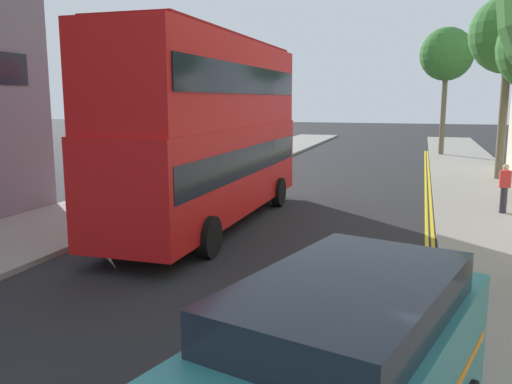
% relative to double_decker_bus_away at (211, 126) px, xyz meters
% --- Properties ---
extents(sidewalk_right, '(4.00, 80.00, 0.14)m').
position_rel_double_decker_bus_away_xyz_m(sidewalk_right, '(8.64, 1.10, -2.96)').
color(sidewalk_right, gray).
rests_on(sidewalk_right, ground).
extents(sidewalk_left, '(4.00, 80.00, 0.14)m').
position_rel_double_decker_bus_away_xyz_m(sidewalk_left, '(-4.36, 1.10, -2.96)').
color(sidewalk_left, gray).
rests_on(sidewalk_left, ground).
extents(kerb_line_outer, '(0.10, 56.00, 0.01)m').
position_rel_double_decker_bus_away_xyz_m(kerb_line_outer, '(6.54, -0.90, -3.03)').
color(kerb_line_outer, yellow).
rests_on(kerb_line_outer, ground).
extents(kerb_line_inner, '(0.10, 56.00, 0.01)m').
position_rel_double_decker_bus_away_xyz_m(kerb_line_inner, '(6.38, -0.90, -3.03)').
color(kerb_line_inner, yellow).
rests_on(kerb_line_inner, ground).
extents(double_decker_bus_away, '(2.83, 10.82, 5.64)m').
position_rel_double_decker_bus_away_xyz_m(double_decker_bus_away, '(0.00, 0.00, 0.00)').
color(double_decker_bus_away, red).
rests_on(double_decker_bus_away, ground).
extents(pedestrian_far, '(0.34, 0.22, 1.62)m').
position_rel_double_decker_bus_away_xyz_m(pedestrian_far, '(8.77, 3.80, -2.04)').
color(pedestrian_far, '#2D2D38').
rests_on(pedestrian_far, sidewalk_right).
extents(street_tree_near, '(3.55, 3.55, 8.39)m').
position_rel_double_decker_bus_away_xyz_m(street_tree_near, '(9.65, 12.23, 3.66)').
color(street_tree_near, '#6B6047').
rests_on(street_tree_near, sidewalk_right).
extents(street_tree_far, '(3.49, 3.49, 8.41)m').
position_rel_double_decker_bus_away_xyz_m(street_tree_far, '(7.39, 23.39, 3.72)').
color(street_tree_far, '#6B6047').
rests_on(street_tree_far, sidewalk_right).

